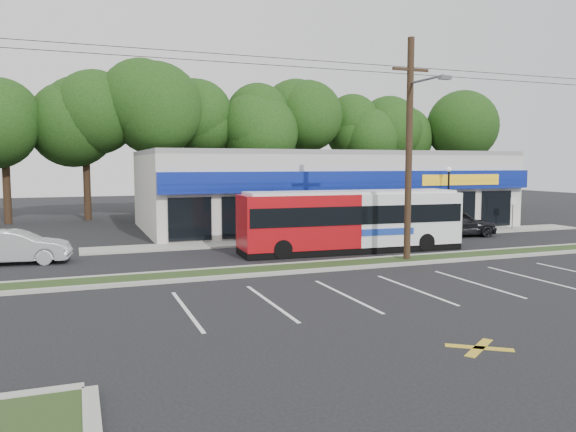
% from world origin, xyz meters
% --- Properties ---
extents(ground, '(120.00, 120.00, 0.00)m').
position_xyz_m(ground, '(0.00, 0.00, 0.00)').
color(ground, black).
rests_on(ground, ground).
extents(grass_strip, '(40.00, 1.60, 0.12)m').
position_xyz_m(grass_strip, '(0.00, 1.00, 0.06)').
color(grass_strip, '#213515').
rests_on(grass_strip, ground).
extents(curb_south, '(40.00, 0.25, 0.14)m').
position_xyz_m(curb_south, '(0.00, 0.15, 0.07)').
color(curb_south, '#9E9E93').
rests_on(curb_south, ground).
extents(curb_north, '(40.00, 0.25, 0.14)m').
position_xyz_m(curb_north, '(0.00, 1.85, 0.07)').
color(curb_north, '#9E9E93').
rests_on(curb_north, ground).
extents(sidewalk, '(32.00, 2.20, 0.10)m').
position_xyz_m(sidewalk, '(5.00, 9.00, 0.05)').
color(sidewalk, '#9E9E93').
rests_on(sidewalk, ground).
extents(strip_mall, '(25.00, 12.55, 5.30)m').
position_xyz_m(strip_mall, '(5.50, 15.91, 2.65)').
color(strip_mall, beige).
rests_on(strip_mall, ground).
extents(utility_pole, '(50.00, 2.77, 10.00)m').
position_xyz_m(utility_pole, '(2.83, 0.93, 5.41)').
color(utility_pole, black).
rests_on(utility_pole, ground).
extents(lamp_post, '(0.30, 0.30, 4.25)m').
position_xyz_m(lamp_post, '(11.00, 8.80, 2.67)').
color(lamp_post, black).
rests_on(lamp_post, ground).
extents(sign_post, '(0.45, 0.10, 2.23)m').
position_xyz_m(sign_post, '(16.00, 8.57, 1.56)').
color(sign_post, '#59595E').
rests_on(sign_post, ground).
extents(tree_line, '(46.76, 6.76, 11.83)m').
position_xyz_m(tree_line, '(4.00, 26.00, 8.42)').
color(tree_line, black).
rests_on(tree_line, ground).
extents(metrobus, '(11.58, 2.96, 3.09)m').
position_xyz_m(metrobus, '(1.97, 4.50, 1.63)').
color(metrobus, '#A80C12').
rests_on(metrobus, ground).
extents(car_dark, '(5.12, 2.65, 1.67)m').
position_xyz_m(car_dark, '(10.69, 7.57, 0.83)').
color(car_dark, black).
rests_on(car_dark, ground).
extents(car_silver, '(4.74, 2.15, 1.51)m').
position_xyz_m(car_silver, '(-13.64, 6.65, 0.75)').
color(car_silver, '#AEB2B6').
rests_on(car_silver, ground).
extents(pedestrian_a, '(0.77, 0.72, 1.77)m').
position_xyz_m(pedestrian_a, '(4.88, 6.08, 0.89)').
color(pedestrian_a, white).
rests_on(pedestrian_a, ground).
extents(pedestrian_b, '(0.90, 0.80, 1.54)m').
position_xyz_m(pedestrian_b, '(5.96, 6.73, 0.77)').
color(pedestrian_b, silver).
rests_on(pedestrian_b, ground).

